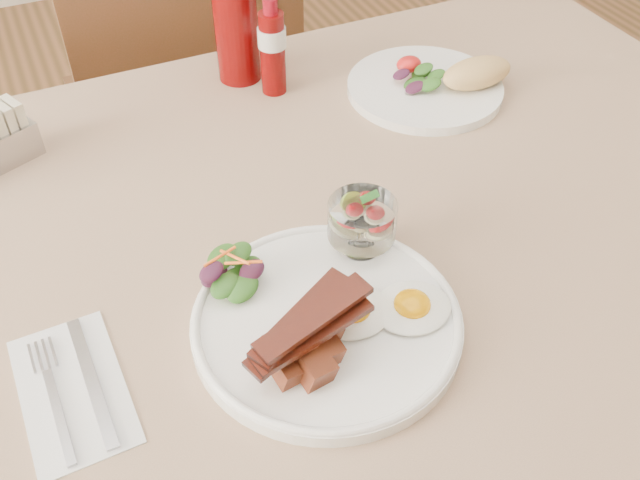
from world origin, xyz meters
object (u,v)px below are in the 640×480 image
fruit_cup (362,220)px  ketchup_bottle (236,22)px  main_plate (327,322)px  hot_sauce_bottle (272,48)px  sugar_caddy (0,139)px  second_plate (437,83)px  chair_far (187,104)px  table (322,267)px

fruit_cup → ketchup_bottle: size_ratio=0.40×
main_plate → fruit_cup: size_ratio=3.65×
hot_sauce_bottle → main_plate: bearing=-105.3°
main_plate → sugar_caddy: (-0.26, 0.44, 0.03)m
fruit_cup → second_plate: bearing=45.3°
chair_far → ketchup_bottle: bearing=-86.1°
table → hot_sauce_bottle: bearing=79.3°
main_plate → ketchup_bottle: size_ratio=1.45×
ketchup_bottle → chair_far: bearing=93.9°
table → second_plate: 0.35m
fruit_cup → sugar_caddy: bearing=133.4°
second_plate → chair_far: bearing=119.8°
main_plate → second_plate: (0.34, 0.34, 0.01)m
chair_far → second_plate: 0.60m
table → chair_far: chair_far is taller
second_plate → fruit_cup: bearing=-134.7°
fruit_cup → second_plate: (0.26, 0.27, -0.04)m
table → chair_far: (0.00, 0.66, -0.14)m
hot_sauce_bottle → chair_far: bearing=98.3°
hot_sauce_bottle → sugar_caddy: (-0.39, -0.01, -0.04)m
fruit_cup → second_plate: 0.38m
table → main_plate: bearing=-113.3°
fruit_cup → sugar_caddy: 0.50m
main_plate → hot_sauce_bottle: bearing=74.7°
hot_sauce_bottle → ketchup_bottle: bearing=119.3°
table → fruit_cup: size_ratio=17.34×
main_plate → second_plate: second_plate is taller
table → fruit_cup: bearing=-83.7°
table → fruit_cup: 0.17m
main_plate → sugar_caddy: bearing=121.1°
fruit_cup → ketchup_bottle: bearing=88.4°
table → ketchup_bottle: 0.39m
main_plate → sugar_caddy: size_ratio=2.86×
chair_far → ketchup_bottle: size_ratio=4.81×
main_plate → fruit_cup: fruit_cup is taller
main_plate → fruit_cup: bearing=44.5°
hot_sauce_bottle → table: bearing=-100.7°
chair_far → ketchup_bottle: ketchup_bottle is taller
fruit_cup → hot_sauce_bottle: hot_sauce_bottle is taller
second_plate → main_plate: bearing=-134.9°
chair_far → main_plate: bearing=-94.8°
hot_sauce_bottle → sugar_caddy: size_ratio=1.48×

